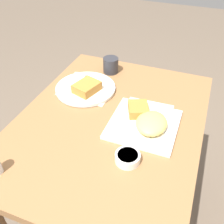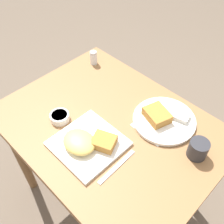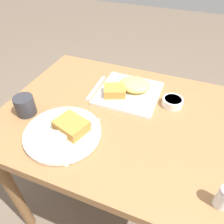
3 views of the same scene
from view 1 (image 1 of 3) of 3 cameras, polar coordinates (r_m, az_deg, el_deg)
name	(u,v)px [view 1 (image 1 of 3)]	position (r m, az deg, el deg)	size (l,w,h in m)	color
ground_plane	(110,214)	(1.60, -0.38, -21.37)	(8.00, 8.00, 0.00)	brown
dining_table	(110,137)	(1.11, -0.51, -5.44)	(0.95, 0.72, 0.71)	olive
menu_card	(86,91)	(1.21, -5.66, 4.57)	(0.16, 0.24, 0.00)	silver
plate_square_near	(146,122)	(1.01, 7.34, -2.18)	(0.26, 0.26, 0.06)	white
plate_oval_far	(85,87)	(1.20, -5.85, 5.36)	(0.27, 0.27, 0.05)	white
sauce_ramekin	(128,157)	(0.88, 3.42, -9.86)	(0.08, 0.08, 0.03)	white
butter_knife	(151,103)	(1.14, 8.56, 2.03)	(0.02, 0.19, 0.00)	silver
coffee_mug	(111,65)	(1.33, -0.27, 10.15)	(0.08, 0.08, 0.08)	#2D2D33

